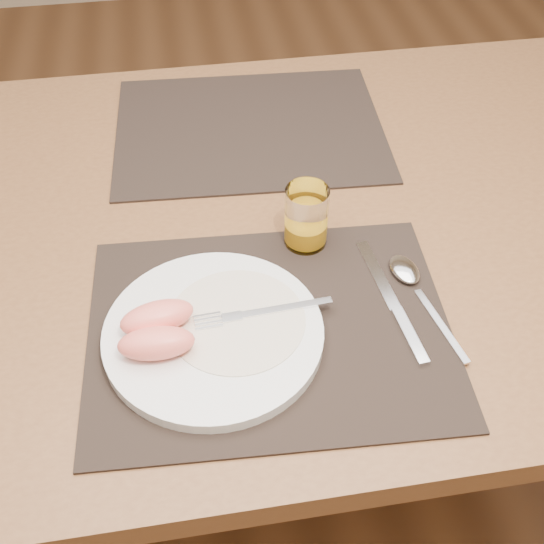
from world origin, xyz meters
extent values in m
plane|color=brown|center=(0.00, 0.00, 0.00)|extent=(5.00, 5.00, 0.00)
cube|color=brown|center=(0.00, 0.00, 0.73)|extent=(1.40, 0.90, 0.04)
cylinder|color=brown|center=(0.62, 0.37, 0.35)|extent=(0.06, 0.06, 0.71)
cube|color=black|center=(-0.01, -0.22, 0.75)|extent=(0.47, 0.37, 0.00)
cube|color=black|center=(0.02, 0.22, 0.75)|extent=(0.47, 0.38, 0.00)
cylinder|color=white|center=(-0.08, -0.23, 0.76)|extent=(0.27, 0.27, 0.02)
cylinder|color=white|center=(-0.05, -0.22, 0.77)|extent=(0.17, 0.17, 0.00)
cube|color=silver|center=(0.01, -0.21, 0.77)|extent=(0.12, 0.02, 0.00)
cube|color=silver|center=(-0.06, -0.21, 0.77)|extent=(0.03, 0.02, 0.00)
cube|color=silver|center=(-0.09, -0.21, 0.77)|extent=(0.04, 0.03, 0.00)
cube|color=silver|center=(0.14, -0.15, 0.76)|extent=(0.03, 0.13, 0.00)
cube|color=silver|center=(0.15, -0.26, 0.76)|extent=(0.02, 0.09, 0.01)
cube|color=silver|center=(0.20, -0.25, 0.76)|extent=(0.03, 0.12, 0.00)
ellipsoid|color=silver|center=(0.18, -0.15, 0.76)|extent=(0.05, 0.06, 0.01)
cylinder|color=white|center=(0.06, -0.07, 0.80)|extent=(0.06, 0.06, 0.09)
cylinder|color=#FFA915|center=(0.06, -0.07, 0.77)|extent=(0.05, 0.05, 0.03)
ellipsoid|color=#FF7D68|center=(-0.15, -0.25, 0.79)|extent=(0.09, 0.05, 0.04)
ellipsoid|color=#FF7D68|center=(-0.15, -0.21, 0.79)|extent=(0.10, 0.06, 0.04)
camera|label=1|loc=(-0.10, -0.76, 1.41)|focal=45.00mm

